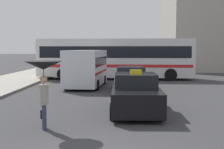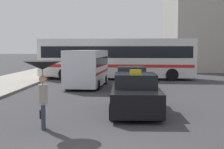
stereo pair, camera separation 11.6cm
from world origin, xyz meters
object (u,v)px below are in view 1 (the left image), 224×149
Objects in this scene: ambulance_van at (86,67)px; sedan_red at (131,80)px; taxi at (136,95)px; city_bus at (115,57)px; pedestrian_with_umbrella at (43,73)px.

sedan_red is at bearing 148.60° from ambulance_van.
city_bus is (-1.03, 13.48, 1.12)m from taxi.
sedan_red is 2.24× the size of pedestrian_with_umbrella.
taxi is 1.99× the size of pedestrian_with_umbrella.
ambulance_van is 5.68m from city_bus.
sedan_red is at bearing -90.01° from taxi.
city_bus is at bearing -85.64° from taxi.
sedan_red is at bearing 10.50° from city_bus.
city_bus is (1.79, 5.36, 0.50)m from ambulance_van.
pedestrian_with_umbrella is at bearing 94.34° from ambulance_van.
ambulance_van is at bearing -15.86° from city_bus.
pedestrian_with_umbrella is (-0.10, -10.79, 0.43)m from ambulance_van.
sedan_red is 0.37× the size of city_bus.
city_bus is at bearing -82.12° from sedan_red.
pedestrian_with_umbrella is at bearing 42.47° from taxi.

